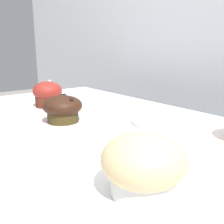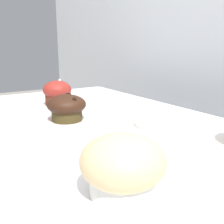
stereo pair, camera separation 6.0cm
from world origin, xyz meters
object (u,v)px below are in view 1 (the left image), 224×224
at_px(muffin_back_left, 49,94).
at_px(serving_plate, 164,121).
at_px(muffin_back_right, 143,165).
at_px(muffin_front_center, 63,108).

relative_size(muffin_back_left, serving_plate, 0.55).
distance_m(muffin_back_left, serving_plate, 0.39).
relative_size(muffin_back_left, muffin_back_right, 0.82).
distance_m(muffin_front_center, muffin_back_left, 0.20).
distance_m(muffin_front_center, muffin_back_right, 0.38).
bearing_deg(serving_plate, muffin_front_center, -131.32).
xyz_separation_m(muffin_back_left, serving_plate, (0.36, 0.14, -0.04)).
height_order(muffin_front_center, muffin_back_left, muffin_back_left).
relative_size(muffin_front_center, muffin_back_left, 1.09).
bearing_deg(muffin_back_right, muffin_back_left, 166.69).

